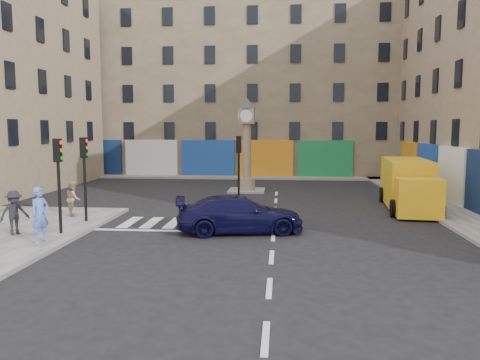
# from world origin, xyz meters

# --- Properties ---
(ground) EXTENTS (120.00, 120.00, 0.00)m
(ground) POSITION_xyz_m (0.00, 0.00, 0.00)
(ground) COLOR black
(ground) RESTS_ON ground
(sidewalk_right) EXTENTS (2.60, 30.00, 0.15)m
(sidewalk_right) POSITION_xyz_m (8.70, 10.00, 0.07)
(sidewalk_right) COLOR gray
(sidewalk_right) RESTS_ON ground
(sidewalk_far) EXTENTS (32.00, 2.40, 0.15)m
(sidewalk_far) POSITION_xyz_m (-4.00, 22.20, 0.07)
(sidewalk_far) COLOR gray
(sidewalk_far) RESTS_ON ground
(island_near) EXTENTS (1.80, 1.80, 0.12)m
(island_near) POSITION_xyz_m (-2.00, 8.00, 0.06)
(island_near) COLOR gray
(island_near) RESTS_ON ground
(island_far) EXTENTS (2.40, 2.40, 0.12)m
(island_far) POSITION_xyz_m (-2.00, 14.00, 0.06)
(island_far) COLOR gray
(island_far) RESTS_ON ground
(building_far) EXTENTS (32.00, 10.00, 17.00)m
(building_far) POSITION_xyz_m (-4.00, 28.00, 8.50)
(building_far) COLOR #867559
(building_far) RESTS_ON ground
(traffic_light_left_near) EXTENTS (0.28, 0.22, 3.70)m
(traffic_light_left_near) POSITION_xyz_m (-8.30, 0.20, 2.62)
(traffic_light_left_near) COLOR black
(traffic_light_left_near) RESTS_ON sidewalk_left
(traffic_light_left_far) EXTENTS (0.28, 0.22, 3.70)m
(traffic_light_left_far) POSITION_xyz_m (-8.30, 2.60, 2.62)
(traffic_light_left_far) COLOR black
(traffic_light_left_far) RESTS_ON sidewalk_left
(traffic_light_island) EXTENTS (0.28, 0.22, 3.70)m
(traffic_light_island) POSITION_xyz_m (-2.00, 8.00, 2.59)
(traffic_light_island) COLOR black
(traffic_light_island) RESTS_ON island_near
(clock_pillar) EXTENTS (1.20, 1.20, 6.10)m
(clock_pillar) POSITION_xyz_m (-2.00, 14.00, 3.55)
(clock_pillar) COLOR #998264
(clock_pillar) RESTS_ON island_far
(navy_sedan) EXTENTS (5.47, 3.05, 1.50)m
(navy_sedan) POSITION_xyz_m (-1.38, 1.62, 0.75)
(navy_sedan) COLOR black
(navy_sedan) RESTS_ON ground
(yellow_van) EXTENTS (2.94, 7.22, 2.56)m
(yellow_van) POSITION_xyz_m (6.99, 8.10, 1.27)
(yellow_van) COLOR yellow
(yellow_van) RESTS_ON ground
(pedestrian_blue) EXTENTS (0.72, 0.86, 2.00)m
(pedestrian_blue) POSITION_xyz_m (-8.33, -1.27, 1.15)
(pedestrian_blue) COLOR #5A79CD
(pedestrian_blue) RESTS_ON sidewalk_left
(pedestrian_tan) EXTENTS (0.88, 0.97, 1.62)m
(pedestrian_tan) POSITION_xyz_m (-9.44, 3.86, 0.96)
(pedestrian_tan) COLOR tan
(pedestrian_tan) RESTS_ON sidewalk_left
(pedestrian_dark) EXTENTS (1.18, 1.27, 1.72)m
(pedestrian_dark) POSITION_xyz_m (-9.95, -0.19, 1.01)
(pedestrian_dark) COLOR black
(pedestrian_dark) RESTS_ON sidewalk_left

